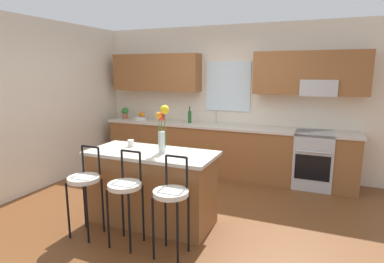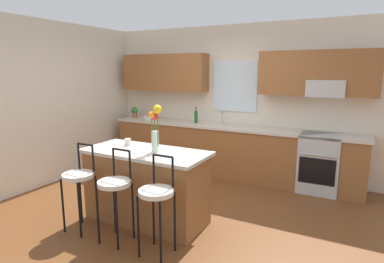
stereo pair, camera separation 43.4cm
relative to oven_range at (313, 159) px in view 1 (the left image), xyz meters
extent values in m
plane|color=brown|center=(-1.56, -1.68, -0.46)|extent=(14.00, 14.00, 0.00)
cube|color=beige|center=(-4.12, -1.38, 0.89)|extent=(0.12, 4.60, 2.70)
cube|color=beige|center=(-1.56, 0.38, 0.89)|extent=(5.60, 0.12, 2.70)
cube|color=brown|center=(-2.98, 0.15, 1.39)|extent=(1.78, 0.34, 0.70)
cube|color=brown|center=(-0.15, 0.15, 1.39)|extent=(1.78, 0.34, 0.70)
cube|color=silver|center=(-1.56, 0.31, 1.14)|extent=(0.84, 0.03, 0.90)
cube|color=#B7BABC|center=(0.00, 0.12, 1.16)|extent=(0.56, 0.36, 0.26)
cube|color=brown|center=(-1.56, 0.02, -0.02)|extent=(4.50, 0.60, 0.88)
cube|color=beige|center=(-1.56, 0.02, 0.44)|extent=(4.56, 0.64, 0.04)
cube|color=#B7BABC|center=(-1.74, 0.02, 0.39)|extent=(0.54, 0.38, 0.11)
cylinder|color=#B7BABC|center=(-1.74, 0.18, 0.57)|extent=(0.02, 0.02, 0.22)
cylinder|color=#B7BABC|center=(-1.74, 0.12, 0.68)|extent=(0.02, 0.12, 0.02)
cube|color=#B7BABC|center=(0.00, 0.00, 0.00)|extent=(0.60, 0.60, 0.92)
cube|color=black|center=(0.00, -0.29, -0.06)|extent=(0.52, 0.02, 0.40)
cylinder|color=#B7BABC|center=(0.00, -0.33, 0.20)|extent=(0.50, 0.02, 0.02)
cube|color=brown|center=(-1.81, -2.13, -0.02)|extent=(1.51, 0.64, 0.88)
cube|color=beige|center=(-1.81, -2.13, 0.44)|extent=(1.59, 0.72, 0.04)
cylinder|color=black|center=(-2.49, -2.84, -0.13)|extent=(0.02, 0.02, 0.66)
cylinder|color=black|center=(-2.22, -2.84, -0.13)|extent=(0.02, 0.02, 0.66)
cylinder|color=black|center=(-2.49, -2.57, -0.13)|extent=(0.02, 0.02, 0.66)
cylinder|color=black|center=(-2.22, -2.57, -0.13)|extent=(0.02, 0.02, 0.66)
cylinder|color=silver|center=(-2.36, -2.71, 0.23)|extent=(0.36, 0.36, 0.05)
cylinder|color=black|center=(-2.47, -2.57, 0.41)|extent=(0.02, 0.02, 0.32)
cylinder|color=black|center=(-2.24, -2.57, 0.41)|extent=(0.02, 0.02, 0.32)
cylinder|color=black|center=(-2.36, -2.57, 0.57)|extent=(0.23, 0.02, 0.02)
cylinder|color=black|center=(-1.94, -2.84, -0.13)|extent=(0.02, 0.02, 0.66)
cylinder|color=black|center=(-1.67, -2.84, -0.13)|extent=(0.02, 0.02, 0.66)
cylinder|color=black|center=(-1.94, -2.57, -0.13)|extent=(0.02, 0.02, 0.66)
cylinder|color=black|center=(-1.67, -2.57, -0.13)|extent=(0.02, 0.02, 0.66)
cylinder|color=silver|center=(-1.81, -2.71, 0.23)|extent=(0.36, 0.36, 0.05)
cylinder|color=black|center=(-1.92, -2.57, 0.41)|extent=(0.02, 0.02, 0.32)
cylinder|color=black|center=(-1.69, -2.57, 0.41)|extent=(0.02, 0.02, 0.32)
cylinder|color=black|center=(-1.81, -2.57, 0.57)|extent=(0.23, 0.02, 0.02)
cylinder|color=black|center=(-1.39, -2.84, -0.13)|extent=(0.02, 0.02, 0.66)
cylinder|color=black|center=(-1.12, -2.84, -0.13)|extent=(0.02, 0.02, 0.66)
cylinder|color=black|center=(-1.39, -2.57, -0.13)|extent=(0.02, 0.02, 0.66)
cylinder|color=black|center=(-1.12, -2.57, -0.13)|extent=(0.02, 0.02, 0.66)
cylinder|color=silver|center=(-1.26, -2.71, 0.23)|extent=(0.36, 0.36, 0.05)
cylinder|color=black|center=(-1.37, -2.57, 0.41)|extent=(0.02, 0.02, 0.32)
cylinder|color=black|center=(-1.14, -2.57, 0.41)|extent=(0.02, 0.02, 0.32)
cylinder|color=black|center=(-1.26, -2.57, 0.57)|extent=(0.23, 0.02, 0.02)
cylinder|color=silver|center=(-1.65, -2.13, 0.59)|extent=(0.09, 0.09, 0.26)
cylinder|color=#3D722D|center=(-1.61, -2.14, 0.76)|extent=(0.01, 0.01, 0.45)
sphere|color=yellow|center=(-1.61, -2.14, 0.99)|extent=(0.10, 0.10, 0.10)
cylinder|color=#3D722D|center=(-1.67, -2.11, 0.72)|extent=(0.01, 0.01, 0.36)
sphere|color=red|center=(-1.67, -2.11, 0.90)|extent=(0.10, 0.10, 0.10)
cylinder|color=#3D722D|center=(-1.67, -2.17, 0.73)|extent=(0.01, 0.01, 0.38)
sphere|color=orange|center=(-1.67, -2.17, 0.92)|extent=(0.08, 0.08, 0.08)
cylinder|color=silver|center=(-2.18, -2.00, 0.51)|extent=(0.08, 0.08, 0.09)
cylinder|color=silver|center=(-3.28, 0.02, 0.49)|extent=(0.24, 0.24, 0.06)
sphere|color=orange|center=(-3.22, 0.02, 0.56)|extent=(0.07, 0.07, 0.07)
sphere|color=orange|center=(-3.31, 0.07, 0.56)|extent=(0.07, 0.07, 0.07)
sphere|color=orange|center=(-3.28, 0.02, 0.59)|extent=(0.08, 0.08, 0.08)
cylinder|color=#1E5923|center=(-2.21, 0.02, 0.57)|extent=(0.06, 0.06, 0.22)
cylinder|color=#1E5923|center=(-2.21, 0.02, 0.72)|extent=(0.03, 0.03, 0.07)
cylinder|color=black|center=(-2.21, 0.02, 0.76)|extent=(0.03, 0.03, 0.02)
cylinder|color=#9E5B3D|center=(-3.65, 0.02, 0.52)|extent=(0.11, 0.11, 0.11)
sphere|color=#2D7A33|center=(-3.65, 0.02, 0.63)|extent=(0.12, 0.12, 0.12)
sphere|color=#2D7A33|center=(-3.69, 0.03, 0.60)|extent=(0.08, 0.08, 0.08)
sphere|color=#2D7A33|center=(-3.61, 0.01, 0.61)|extent=(0.10, 0.10, 0.10)
camera|label=1|loc=(0.10, -5.41, 1.44)|focal=29.81mm
camera|label=2|loc=(0.49, -5.23, 1.44)|focal=29.81mm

